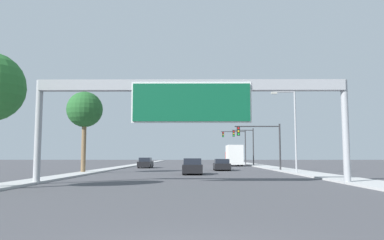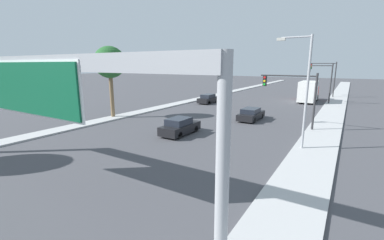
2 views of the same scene
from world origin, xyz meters
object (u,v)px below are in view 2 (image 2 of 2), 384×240
(car_mid_left, at_px, (251,114))
(palm_tree_background, at_px, (110,63))
(traffic_light_far_intersection, at_px, (327,73))
(street_lamp_right, at_px, (303,84))
(sign_gantry, at_px, (34,81))
(truck_box_primary, at_px, (309,92))
(traffic_light_near_intersection, at_px, (295,90))
(car_far_left, at_px, (180,127))
(traffic_light_mid_block, at_px, (324,77))
(car_near_center, at_px, (208,99))

(car_mid_left, relative_size, palm_tree_background, 0.55)
(traffic_light_far_intersection, height_order, street_lamp_right, street_lamp_right)
(sign_gantry, relative_size, palm_tree_background, 2.41)
(car_mid_left, bearing_deg, sign_gantry, -99.10)
(truck_box_primary, height_order, traffic_light_near_intersection, traffic_light_near_intersection)
(car_far_left, relative_size, palm_tree_background, 0.52)
(traffic_light_mid_block, bearing_deg, truck_box_primary, 155.73)
(sign_gantry, bearing_deg, car_far_left, 90.00)
(car_near_center, bearing_deg, traffic_light_far_intersection, 50.37)
(car_near_center, xyz_separation_m, palm_tree_background, (-4.20, -16.68, 5.78))
(sign_gantry, relative_size, car_near_center, 4.31)
(sign_gantry, bearing_deg, palm_tree_background, 127.94)
(sign_gantry, xyz_separation_m, car_near_center, (-7.00, 31.05, -4.83))
(palm_tree_background, bearing_deg, traffic_light_mid_block, 51.68)
(car_far_left, bearing_deg, traffic_light_near_intersection, 42.74)
(truck_box_primary, distance_m, palm_tree_background, 32.64)
(sign_gantry, relative_size, traffic_light_mid_block, 3.16)
(car_mid_left, bearing_deg, car_far_left, -110.20)
(sign_gantry, height_order, car_near_center, sign_gantry)
(traffic_light_mid_block, bearing_deg, traffic_light_far_intersection, 92.03)
(sign_gantry, xyz_separation_m, palm_tree_background, (-11.20, 14.37, 0.95))
(car_mid_left, bearing_deg, traffic_light_near_intersection, -19.66)
(sign_gantry, bearing_deg, car_mid_left, 80.90)
(traffic_light_mid_block, relative_size, palm_tree_background, 0.76)
(traffic_light_mid_block, bearing_deg, street_lamp_right, -88.01)
(car_far_left, height_order, traffic_light_near_intersection, traffic_light_near_intersection)
(traffic_light_far_intersection, bearing_deg, car_mid_left, -100.57)
(car_mid_left, relative_size, street_lamp_right, 0.56)
(truck_box_primary, height_order, street_lamp_right, street_lamp_right)
(traffic_light_mid_block, bearing_deg, sign_gantry, -102.82)
(truck_box_primary, bearing_deg, sign_gantry, -99.68)
(car_mid_left, bearing_deg, traffic_light_mid_block, 72.87)
(truck_box_primary, xyz_separation_m, traffic_light_near_intersection, (1.40, -20.96, 2.04))
(car_mid_left, distance_m, palm_tree_background, 17.49)
(street_lamp_right, bearing_deg, palm_tree_background, 177.69)
(car_far_left, relative_size, traffic_light_near_intersection, 0.79)
(car_near_center, height_order, street_lamp_right, street_lamp_right)
(truck_box_primary, height_order, traffic_light_mid_block, traffic_light_mid_block)
(traffic_light_near_intersection, bearing_deg, traffic_light_far_intersection, 89.29)
(car_far_left, bearing_deg, traffic_light_far_intersection, 76.92)
(traffic_light_mid_block, bearing_deg, car_near_center, -150.72)
(street_lamp_right, bearing_deg, traffic_light_far_intersection, 92.00)
(traffic_light_near_intersection, distance_m, street_lamp_right, 6.87)
(car_far_left, bearing_deg, car_mid_left, 69.80)
(car_far_left, height_order, traffic_light_far_intersection, traffic_light_far_intersection)
(truck_box_primary, relative_size, palm_tree_background, 0.92)
(palm_tree_background, bearing_deg, truck_box_primary, 55.69)
(street_lamp_right, bearing_deg, traffic_light_near_intersection, 104.09)
(car_near_center, bearing_deg, palm_tree_background, -104.15)
(sign_gantry, xyz_separation_m, traffic_light_far_intersection, (8.77, 50.10, -0.93))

